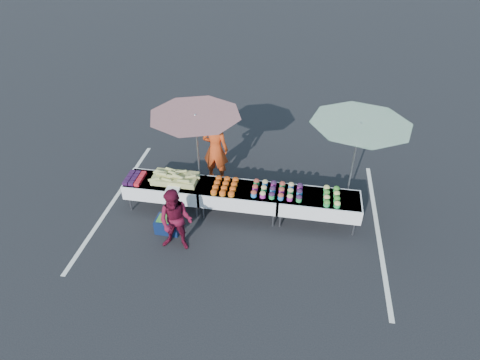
% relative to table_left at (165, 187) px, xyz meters
% --- Properties ---
extents(ground, '(80.00, 80.00, 0.00)m').
position_rel_table_left_xyz_m(ground, '(1.80, 0.00, -0.58)').
color(ground, black).
extents(stripe_left, '(0.10, 5.00, 0.00)m').
position_rel_table_left_xyz_m(stripe_left, '(-1.40, 0.00, -0.58)').
color(stripe_left, silver).
rests_on(stripe_left, ground).
extents(stripe_right, '(0.10, 5.00, 0.00)m').
position_rel_table_left_xyz_m(stripe_right, '(5.00, 0.00, -0.58)').
color(stripe_right, silver).
rests_on(stripe_right, ground).
extents(table_left, '(1.86, 0.81, 0.75)m').
position_rel_table_left_xyz_m(table_left, '(0.00, 0.00, 0.00)').
color(table_left, white).
rests_on(table_left, ground).
extents(table_center, '(1.86, 0.81, 0.75)m').
position_rel_table_left_xyz_m(table_center, '(1.80, 0.00, 0.00)').
color(table_center, white).
rests_on(table_center, ground).
extents(table_right, '(1.86, 0.81, 0.75)m').
position_rel_table_left_xyz_m(table_right, '(3.60, 0.00, 0.00)').
color(table_right, white).
rests_on(table_right, ground).
extents(berry_punnets, '(0.40, 0.54, 0.08)m').
position_rel_table_left_xyz_m(berry_punnets, '(-0.71, -0.06, 0.21)').
color(berry_punnets, black).
rests_on(berry_punnets, table_left).
extents(corn_pile, '(1.16, 0.57, 0.26)m').
position_rel_table_left_xyz_m(corn_pile, '(0.25, 0.05, 0.26)').
color(corn_pile, tan).
rests_on(corn_pile, table_left).
extents(plastic_bags, '(0.30, 0.25, 0.05)m').
position_rel_table_left_xyz_m(plastic_bags, '(0.30, -0.30, 0.19)').
color(plastic_bags, white).
rests_on(plastic_bags, table_left).
extents(carrot_bowls, '(0.55, 0.69, 0.11)m').
position_rel_table_left_xyz_m(carrot_bowls, '(1.45, -0.01, 0.22)').
color(carrot_bowls, orange).
rests_on(carrot_bowls, table_center).
extents(potato_cups, '(1.14, 0.58, 0.16)m').
position_rel_table_left_xyz_m(potato_cups, '(2.65, 0.00, 0.25)').
color(potato_cups, blue).
rests_on(potato_cups, table_right).
extents(bean_baskets, '(0.36, 0.68, 0.15)m').
position_rel_table_left_xyz_m(bean_baskets, '(3.86, -0.01, 0.24)').
color(bean_baskets, green).
rests_on(bean_baskets, table_right).
extents(vendor, '(0.71, 0.50, 1.84)m').
position_rel_table_left_xyz_m(vendor, '(0.94, 1.32, 0.34)').
color(vendor, '#BC3D15').
rests_on(vendor, ground).
extents(customer, '(0.74, 0.58, 1.50)m').
position_rel_table_left_xyz_m(customer, '(0.67, -1.31, 0.17)').
color(customer, '#590D23').
rests_on(customer, ground).
extents(umbrella_left, '(2.27, 2.27, 2.20)m').
position_rel_table_left_xyz_m(umbrella_left, '(0.65, 0.71, 1.41)').
color(umbrella_left, black).
rests_on(umbrella_left, ground).
extents(umbrella_right, '(2.47, 2.47, 2.27)m').
position_rel_table_left_xyz_m(umbrella_right, '(4.30, 0.80, 1.47)').
color(umbrella_right, black).
rests_on(umbrella_right, ground).
extents(storage_bin, '(0.55, 0.41, 0.35)m').
position_rel_table_left_xyz_m(storage_bin, '(0.30, -0.84, -0.40)').
color(storage_bin, '#0C1A3E').
rests_on(storage_bin, ground).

